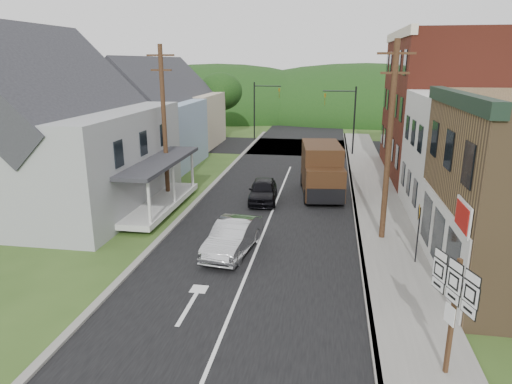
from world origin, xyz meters
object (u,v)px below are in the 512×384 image
at_px(route_sign_cluster, 453,301).
at_px(warning_sign, 418,225).
at_px(delivery_van, 322,170).
at_px(dark_sedan, 263,191).
at_px(silver_sedan, 233,237).

xyz_separation_m(route_sign_cluster, warning_sign, (0.40, 7.06, -0.52)).
distance_m(route_sign_cluster, warning_sign, 7.09).
bearing_deg(delivery_van, route_sign_cluster, -84.32).
xyz_separation_m(dark_sedan, delivery_van, (3.37, 2.02, 0.91)).
height_order(silver_sedan, warning_sign, warning_sign).
relative_size(silver_sedan, route_sign_cluster, 1.32).
distance_m(silver_sedan, route_sign_cluster, 10.28).
relative_size(dark_sedan, route_sign_cluster, 1.21).
xyz_separation_m(silver_sedan, warning_sign, (7.64, -0.06, 1.03)).
xyz_separation_m(silver_sedan, route_sign_cluster, (7.24, -7.12, 1.55)).
xyz_separation_m(silver_sedan, delivery_van, (3.56, 9.67, 0.87)).
bearing_deg(delivery_van, dark_sedan, -155.71).
bearing_deg(route_sign_cluster, dark_sedan, 95.69).
bearing_deg(dark_sedan, warning_sign, -50.87).
bearing_deg(warning_sign, route_sign_cluster, -87.68).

